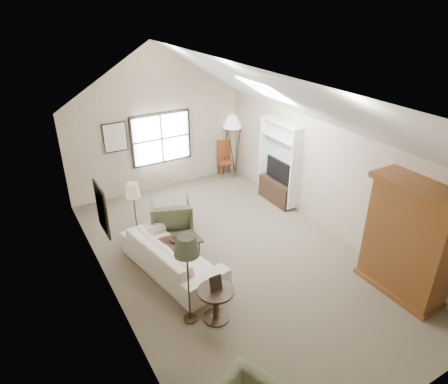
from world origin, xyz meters
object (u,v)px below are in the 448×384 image
sofa (172,255)px  armchair_far (171,215)px  armoire (409,241)px  side_chair (226,159)px  coffee_table (177,251)px  side_table (216,304)px

sofa → armchair_far: armchair_far is taller
armoire → sofa: armoire is taller
armchair_far → side_chair: bearing=-122.0°
coffee_table → side_table: bearing=-93.1°
armoire → coffee_table: armoire is taller
coffee_table → side_table: size_ratio=1.58×
sofa → armchair_far: size_ratio=2.62×
armoire → side_table: (-3.34, 1.08, -0.79)m
sofa → armchair_far: (0.58, 1.35, 0.07)m
side_table → armoire: bearing=-17.9°
coffee_table → armchair_far: bearing=71.3°
side_chair → coffee_table: bearing=-121.6°
coffee_table → armoire: bearing=-41.9°
armchair_far → side_table: 2.99m
side_table → side_chair: 5.94m
coffee_table → side_chair: bearing=46.2°
sofa → coffee_table: bearing=-51.2°
sofa → armchair_far: bearing=-33.7°
armoire → armchair_far: 4.99m
armchair_far → side_chair: size_ratio=0.87×
armoire → armchair_far: bearing=125.4°
armchair_far → armoire: bearing=145.7°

